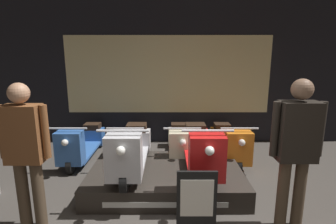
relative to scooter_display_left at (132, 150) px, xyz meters
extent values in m
cube|color=black|center=(0.54, 2.24, 0.99)|extent=(8.22, 0.08, 3.20)
cube|color=beige|center=(0.54, 2.19, 0.94)|extent=(4.52, 0.01, 1.70)
cube|color=#2D2823|center=(0.51, 0.04, -0.46)|extent=(2.26, 1.45, 0.30)
cube|color=silver|center=(0.51, -0.69, -0.48)|extent=(1.59, 0.01, 0.08)
cylinder|color=black|center=(0.00, -0.66, -0.16)|extent=(0.09, 0.29, 0.29)
cylinder|color=black|center=(0.00, 0.73, -0.16)|extent=(0.09, 0.29, 0.29)
cube|color=#BCBCC1|center=(0.00, 0.04, -0.17)|extent=(0.42, 1.31, 0.05)
cube|color=#BCBCC1|center=(0.00, -0.64, 0.14)|extent=(0.44, 0.27, 0.57)
cube|color=#BCBCC1|center=(0.00, 0.71, -0.09)|extent=(0.46, 0.31, 0.34)
cube|color=black|center=(0.00, 0.70, 0.14)|extent=(0.33, 0.28, 0.12)
cylinder|color=silver|center=(0.00, -0.65, 0.48)|extent=(0.62, 0.03, 0.03)
sphere|color=white|center=(0.00, -0.83, 0.30)|extent=(0.11, 0.11, 0.11)
cylinder|color=black|center=(1.02, -0.66, -0.16)|extent=(0.09, 0.29, 0.29)
cylinder|color=black|center=(1.02, 0.73, -0.16)|extent=(0.09, 0.29, 0.29)
cube|color=red|center=(1.02, 0.04, -0.17)|extent=(0.42, 1.31, 0.05)
cube|color=red|center=(1.02, -0.64, 0.14)|extent=(0.44, 0.27, 0.57)
cube|color=red|center=(1.02, 0.71, -0.09)|extent=(0.46, 0.31, 0.34)
cube|color=black|center=(1.02, 0.70, 0.14)|extent=(0.33, 0.28, 0.12)
cylinder|color=silver|center=(1.02, -0.65, 0.48)|extent=(0.62, 0.03, 0.03)
sphere|color=white|center=(1.02, -0.83, 0.30)|extent=(0.11, 0.11, 0.11)
cylinder|color=black|center=(-1.11, 0.50, -0.46)|extent=(0.09, 0.29, 0.29)
cylinder|color=black|center=(-1.11, 1.90, -0.46)|extent=(0.09, 0.29, 0.29)
cube|color=#386BBC|center=(-1.11, 1.20, -0.48)|extent=(0.42, 1.31, 0.05)
cube|color=#386BBC|center=(-1.11, 0.52, -0.17)|extent=(0.44, 0.27, 0.57)
cube|color=#386BBC|center=(-1.11, 1.88, -0.39)|extent=(0.46, 0.31, 0.34)
cube|color=black|center=(-1.11, 1.87, -0.16)|extent=(0.33, 0.28, 0.12)
cylinder|color=silver|center=(-1.11, 0.52, 0.18)|extent=(0.62, 0.03, 0.03)
sphere|color=white|center=(-1.11, 0.34, -0.01)|extent=(0.11, 0.11, 0.11)
cylinder|color=black|center=(-0.17, 0.50, -0.46)|extent=(0.09, 0.29, 0.29)
cylinder|color=black|center=(-0.17, 1.90, -0.46)|extent=(0.09, 0.29, 0.29)
cube|color=#BCBCC1|center=(-0.17, 1.20, -0.48)|extent=(0.42, 1.31, 0.05)
cube|color=#BCBCC1|center=(-0.17, 0.52, -0.17)|extent=(0.44, 0.27, 0.57)
cube|color=#BCBCC1|center=(-0.17, 1.88, -0.39)|extent=(0.46, 0.31, 0.34)
cube|color=black|center=(-0.17, 1.87, -0.16)|extent=(0.33, 0.28, 0.12)
cylinder|color=silver|center=(-0.17, 0.52, 0.18)|extent=(0.62, 0.03, 0.03)
sphere|color=white|center=(-0.17, 0.34, -0.01)|extent=(0.11, 0.11, 0.11)
cylinder|color=black|center=(0.78, 0.50, -0.46)|extent=(0.09, 0.29, 0.29)
cylinder|color=black|center=(0.78, 1.90, -0.46)|extent=(0.09, 0.29, 0.29)
cube|color=beige|center=(0.78, 1.20, -0.48)|extent=(0.42, 1.31, 0.05)
cube|color=beige|center=(0.78, 0.52, -0.17)|extent=(0.44, 0.27, 0.57)
cube|color=beige|center=(0.78, 1.88, -0.39)|extent=(0.46, 0.31, 0.34)
cube|color=black|center=(0.78, 1.87, -0.16)|extent=(0.33, 0.28, 0.12)
cylinder|color=silver|center=(0.78, 0.52, 0.18)|extent=(0.62, 0.03, 0.03)
sphere|color=white|center=(0.78, 0.34, -0.01)|extent=(0.11, 0.11, 0.11)
cylinder|color=black|center=(1.73, 0.50, -0.46)|extent=(0.09, 0.29, 0.29)
cylinder|color=black|center=(1.73, 1.90, -0.46)|extent=(0.09, 0.29, 0.29)
cube|color=orange|center=(1.73, 1.20, -0.48)|extent=(0.42, 1.31, 0.05)
cube|color=orange|center=(1.73, 0.52, -0.17)|extent=(0.44, 0.27, 0.57)
cube|color=orange|center=(1.73, 1.88, -0.39)|extent=(0.46, 0.31, 0.34)
cube|color=black|center=(1.73, 1.87, -0.16)|extent=(0.33, 0.28, 0.12)
cylinder|color=silver|center=(1.73, 0.52, 0.18)|extent=(0.62, 0.03, 0.03)
sphere|color=white|center=(1.73, 0.34, -0.01)|extent=(0.11, 0.11, 0.11)
cylinder|color=#473828|center=(-1.12, -0.92, -0.20)|extent=(0.13, 0.13, 0.82)
cylinder|color=#473828|center=(-0.94, -0.92, -0.20)|extent=(0.13, 0.13, 0.82)
cube|color=brown|center=(-1.03, -0.92, 0.53)|extent=(0.40, 0.22, 0.65)
cylinder|color=brown|center=(-1.27, -0.92, 0.55)|extent=(0.08, 0.08, 0.59)
cylinder|color=brown|center=(-0.79, -0.92, 0.55)|extent=(0.08, 0.08, 0.59)
sphere|color=#A87A5B|center=(-1.03, -0.92, 0.98)|extent=(0.22, 0.22, 0.22)
cylinder|color=#473828|center=(1.86, -0.92, -0.19)|extent=(0.13, 0.13, 0.84)
cylinder|color=#473828|center=(2.05, -0.92, -0.19)|extent=(0.13, 0.13, 0.84)
cube|color=black|center=(1.95, -0.92, 0.55)|extent=(0.42, 0.23, 0.66)
cylinder|color=black|center=(1.70, -0.92, 0.58)|extent=(0.08, 0.08, 0.61)
cylinder|color=black|center=(2.20, -0.92, 0.58)|extent=(0.08, 0.08, 0.61)
sphere|color=brown|center=(1.95, -0.92, 1.02)|extent=(0.23, 0.23, 0.23)
cube|color=black|center=(0.86, -1.00, -0.24)|extent=(0.45, 0.04, 0.74)
cube|color=white|center=(0.86, -1.03, -0.19)|extent=(0.37, 0.01, 0.44)
camera|label=1|loc=(0.54, -3.66, 1.37)|focal=28.00mm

